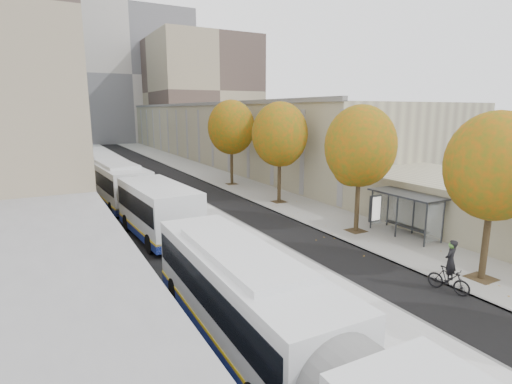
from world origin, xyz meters
TOP-DOWN VIEW (x-y plane):
  - bus_platform at (-3.88, 35.00)m, footprint 4.25×150.00m
  - sidewalk at (4.12, 35.00)m, footprint 4.75×150.00m
  - building_tan at (15.50, 64.00)m, footprint 18.00×92.00m
  - building_far_block at (6.00, 96.00)m, footprint 30.00×18.00m
  - bus_shelter at (5.69, 10.96)m, footprint 1.90×4.40m
  - tree_b at (3.60, 5.00)m, footprint 4.00×4.00m
  - tree_c at (3.60, 13.00)m, footprint 4.20×4.20m
  - tree_d at (3.60, 22.00)m, footprint 4.40×4.40m
  - tree_e at (3.60, 31.00)m, footprint 4.60×4.60m
  - bus_near at (-7.81, 1.97)m, footprint 2.80×17.54m
  - bus_far at (-7.65, 23.36)m, footprint 3.92×19.09m
  - cyclist at (1.27, 4.94)m, footprint 0.87×1.80m
  - distant_car at (-7.27, 50.42)m, footprint 1.62×3.60m

SIDE VIEW (x-z plane):
  - sidewalk at x=4.12m, z-range 0.00..0.08m
  - bus_platform at x=-3.88m, z-range 0.00..0.15m
  - distant_car at x=-7.27m, z-range 0.00..1.20m
  - cyclist at x=1.27m, z-range -0.29..1.94m
  - bus_near at x=-7.81m, z-range 0.14..3.05m
  - bus_far at x=-7.65m, z-range 0.15..3.31m
  - bus_shelter at x=5.69m, z-range 0.92..3.45m
  - building_tan at x=15.50m, z-range 0.00..8.00m
  - tree_b at x=3.60m, z-range 1.55..8.52m
  - tree_c at x=3.60m, z-range 1.61..8.89m
  - tree_d at x=3.60m, z-range 1.67..9.27m
  - tree_e at x=3.60m, z-range 1.73..9.64m
  - building_far_block at x=6.00m, z-range 0.00..30.00m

